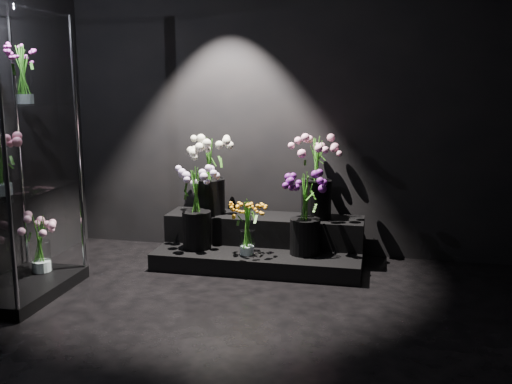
% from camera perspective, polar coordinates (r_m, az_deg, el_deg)
% --- Properties ---
extents(floor, '(4.00, 4.00, 0.00)m').
position_cam_1_polar(floor, '(3.52, -2.70, -15.24)').
color(floor, black).
rests_on(floor, ground).
extents(wall_back, '(4.00, 0.00, 4.00)m').
position_cam_1_polar(wall_back, '(5.12, 2.98, 9.29)').
color(wall_back, black).
rests_on(wall_back, floor).
extents(display_riser, '(1.74, 0.77, 0.39)m').
position_cam_1_polar(display_riser, '(5.00, 0.60, -5.16)').
color(display_riser, black).
rests_on(display_riser, floor).
extents(display_case, '(0.56, 0.93, 2.04)m').
position_cam_1_polar(display_case, '(4.39, -23.12, 3.10)').
color(display_case, black).
rests_on(display_case, floor).
extents(bouquet_orange_bells, '(0.28, 0.28, 0.46)m').
position_cam_1_polar(bouquet_orange_bells, '(4.68, -0.91, -3.47)').
color(bouquet_orange_bells, white).
rests_on(bouquet_orange_bells, display_riser).
extents(bouquet_lilac, '(0.42, 0.42, 0.69)m').
position_cam_1_polar(bouquet_lilac, '(4.85, -5.99, -1.14)').
color(bouquet_lilac, black).
rests_on(bouquet_lilac, display_riser).
extents(bouquet_purple, '(0.31, 0.31, 0.69)m').
position_cam_1_polar(bouquet_purple, '(4.69, 4.97, -1.88)').
color(bouquet_purple, black).
rests_on(bouquet_purple, display_riser).
extents(bouquet_cream_roses, '(0.53, 0.53, 0.67)m').
position_cam_1_polar(bouquet_cream_roses, '(5.09, -4.71, 2.12)').
color(bouquet_cream_roses, black).
rests_on(bouquet_cream_roses, display_riser).
extents(bouquet_pink_roses, '(0.47, 0.47, 0.70)m').
position_cam_1_polar(bouquet_pink_roses, '(4.91, 6.10, 1.99)').
color(bouquet_pink_roses, black).
rests_on(bouquet_pink_roses, display_riser).
extents(bouquet_case_pink, '(0.35, 0.35, 0.43)m').
position_cam_1_polar(bouquet_case_pink, '(4.21, -24.18, 2.73)').
color(bouquet_case_pink, white).
rests_on(bouquet_case_pink, display_case).
extents(bouquet_case_magenta, '(0.24, 0.24, 0.40)m').
position_cam_1_polar(bouquet_case_magenta, '(4.43, -22.26, 10.77)').
color(bouquet_case_magenta, white).
rests_on(bouquet_case_magenta, display_case).
extents(bouquet_case_base_pink, '(0.38, 0.38, 0.44)m').
position_cam_1_polar(bouquet_case_base_pink, '(4.73, -20.81, -4.75)').
color(bouquet_case_base_pink, white).
rests_on(bouquet_case_base_pink, display_case).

